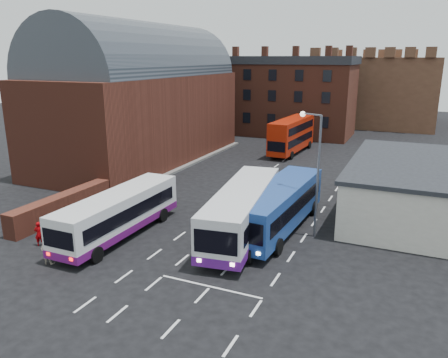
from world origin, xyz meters
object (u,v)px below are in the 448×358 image
at_px(bus_white_inbound, 243,208).
at_px(pedestrian_beige, 47,250).
at_px(street_lamp, 315,164).
at_px(bus_white_outbound, 119,211).
at_px(pedestrian_red, 39,234).
at_px(bus_red_double, 292,135).
at_px(bus_blue, 279,204).

height_order(bus_white_inbound, pedestrian_beige, bus_white_inbound).
height_order(street_lamp, pedestrian_beige, street_lamp).
relative_size(bus_white_outbound, street_lamp, 1.31).
bearing_deg(pedestrian_red, bus_red_double, -131.21).
relative_size(bus_white_inbound, pedestrian_red, 7.69).
relative_size(bus_white_outbound, bus_blue, 0.92).
bearing_deg(bus_blue, bus_white_outbound, 31.77).
distance_m(street_lamp, pedestrian_red, 18.86).
distance_m(bus_white_inbound, bus_blue, 2.84).
bearing_deg(bus_white_outbound, bus_red_double, 83.76).
height_order(bus_white_outbound, bus_white_inbound, bus_white_inbound).
height_order(bus_white_outbound, pedestrian_red, bus_white_outbound).
relative_size(bus_blue, bus_red_double, 1.09).
distance_m(bus_white_outbound, bus_red_double, 31.68).
bearing_deg(street_lamp, pedestrian_beige, -141.38).
bearing_deg(street_lamp, bus_blue, -178.70).
bearing_deg(street_lamp, bus_white_inbound, -154.73).
bearing_deg(bus_white_outbound, pedestrian_beige, -104.26).
bearing_deg(bus_blue, pedestrian_beige, 46.58).
bearing_deg(bus_white_outbound, pedestrian_red, -136.92).
bearing_deg(pedestrian_beige, bus_white_inbound, -149.15).
relative_size(bus_red_double, pedestrian_beige, 6.63).
height_order(bus_white_outbound, street_lamp, street_lamp).
bearing_deg(bus_white_outbound, bus_white_inbound, 23.90).
height_order(pedestrian_red, pedestrian_beige, pedestrian_beige).
height_order(bus_blue, pedestrian_red, bus_blue).
height_order(bus_blue, bus_red_double, bus_red_double).
height_order(bus_white_inbound, pedestrian_red, bus_white_inbound).
bearing_deg(bus_red_double, bus_white_inbound, 102.03).
bearing_deg(bus_red_double, bus_white_outbound, 86.93).
bearing_deg(bus_red_double, bus_blue, 106.93).
bearing_deg(pedestrian_beige, bus_white_outbound, -117.09).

